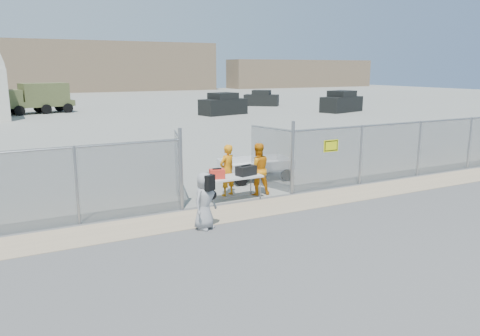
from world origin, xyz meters
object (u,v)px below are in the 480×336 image
security_worker_left (227,170)px  utility_trailer (256,169)px  folding_table (233,188)px  visitor (205,201)px  security_worker_right (258,169)px

security_worker_left → utility_trailer: (2.01, 1.62, -0.45)m
utility_trailer → folding_table: bearing=-129.6°
security_worker_left → utility_trailer: 2.62m
security_worker_left → visitor: (-1.99, -2.72, -0.10)m
folding_table → security_worker_left: size_ratio=1.08×
security_worker_left → utility_trailer: size_ratio=0.50×
folding_table → visitor: 2.87m
security_worker_left → security_worker_right: size_ratio=0.98×
security_worker_right → security_worker_left: bearing=-7.5°
folding_table → security_worker_right: (1.05, 0.24, 0.49)m
security_worker_right → folding_table: bearing=25.8°
folding_table → security_worker_right: 1.19m
security_worker_right → visitor: bearing=51.4°
security_worker_left → visitor: 3.37m
folding_table → visitor: size_ratio=1.22×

